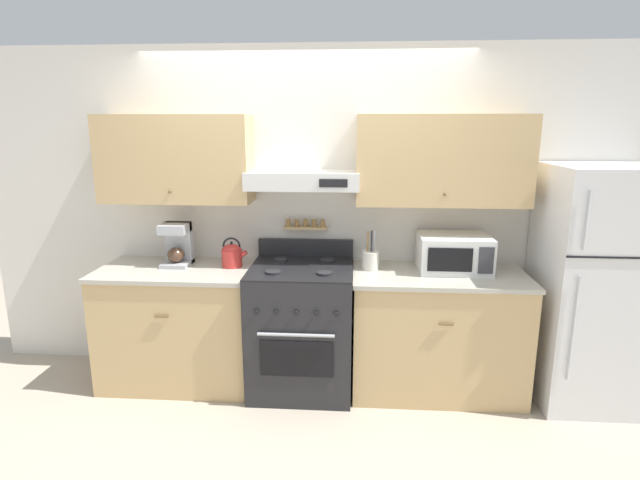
# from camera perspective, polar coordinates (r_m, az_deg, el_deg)

# --- Properties ---
(ground_plane) EXTENTS (16.00, 16.00, 0.00)m
(ground_plane) POSITION_cam_1_polar(r_m,az_deg,el_deg) (3.76, -2.55, -18.51)
(ground_plane) COLOR #B2A38E
(wall_back) EXTENTS (5.20, 0.46, 2.55)m
(wall_back) POSITION_cam_1_polar(r_m,az_deg,el_deg) (3.87, -1.36, 4.96)
(wall_back) COLOR silver
(wall_back) RESTS_ON ground_plane
(counter_left) EXTENTS (1.15, 0.68, 0.91)m
(counter_left) POSITION_cam_1_polar(r_m,az_deg,el_deg) (4.06, -15.74, -9.28)
(counter_left) COLOR tan
(counter_left) RESTS_ON ground_plane
(counter_right) EXTENTS (1.26, 0.68, 0.91)m
(counter_right) POSITION_cam_1_polar(r_m,az_deg,el_deg) (3.88, 13.17, -10.18)
(counter_right) COLOR tan
(counter_right) RESTS_ON ground_plane
(stove_range) EXTENTS (0.75, 0.73, 1.08)m
(stove_range) POSITION_cam_1_polar(r_m,az_deg,el_deg) (3.81, -2.08, -9.89)
(stove_range) COLOR #232326
(stove_range) RESTS_ON ground_plane
(refrigerator) EXTENTS (0.72, 0.73, 1.70)m
(refrigerator) POSITION_cam_1_polar(r_m,az_deg,el_deg) (4.03, 28.79, -4.67)
(refrigerator) COLOR white
(refrigerator) RESTS_ON ground_plane
(tea_kettle) EXTENTS (0.20, 0.15, 0.23)m
(tea_kettle) POSITION_cam_1_polar(r_m,az_deg,el_deg) (3.83, -10.01, -1.64)
(tea_kettle) COLOR red
(tea_kettle) RESTS_ON counter_left
(coffee_maker) EXTENTS (0.20, 0.24, 0.33)m
(coffee_maker) POSITION_cam_1_polar(r_m,az_deg,el_deg) (3.97, -15.97, -0.41)
(coffee_maker) COLOR #ADAFB5
(coffee_maker) RESTS_ON counter_left
(microwave) EXTENTS (0.51, 0.40, 0.26)m
(microwave) POSITION_cam_1_polar(r_m,az_deg,el_deg) (3.80, 15.04, -1.43)
(microwave) COLOR white
(microwave) RESTS_ON counter_right
(utensil_crock) EXTENTS (0.13, 0.13, 0.29)m
(utensil_crock) POSITION_cam_1_polar(r_m,az_deg,el_deg) (3.73, 5.77, -2.23)
(utensil_crock) COLOR silver
(utensil_crock) RESTS_ON counter_right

